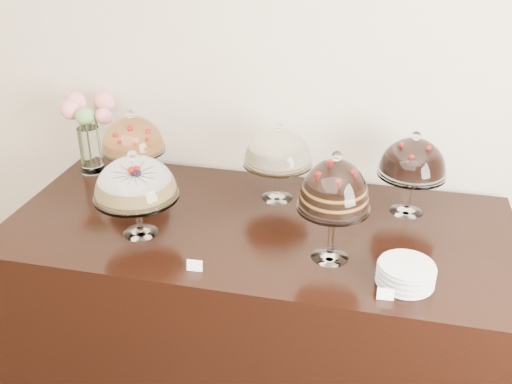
% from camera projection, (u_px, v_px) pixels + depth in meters
% --- Properties ---
extents(wall_back, '(5.00, 0.04, 3.00)m').
position_uv_depth(wall_back, '(227.00, 53.00, 2.74)').
color(wall_back, beige).
rests_on(wall_back, ground).
extents(display_counter, '(2.20, 1.00, 0.90)m').
position_uv_depth(display_counter, '(258.00, 305.00, 2.70)').
color(display_counter, black).
rests_on(display_counter, ground).
extents(cake_stand_sugar_sponge, '(0.35, 0.35, 0.38)m').
position_uv_depth(cake_stand_sugar_sponge, '(135.00, 181.00, 2.31)').
color(cake_stand_sugar_sponge, white).
rests_on(cake_stand_sugar_sponge, display_counter).
extents(cake_stand_choco_layer, '(0.28, 0.28, 0.46)m').
position_uv_depth(cake_stand_choco_layer, '(334.00, 189.00, 2.12)').
color(cake_stand_choco_layer, white).
rests_on(cake_stand_choco_layer, display_counter).
extents(cake_stand_cheesecake, '(0.32, 0.32, 0.38)m').
position_uv_depth(cake_stand_cheesecake, '(278.00, 150.00, 2.59)').
color(cake_stand_cheesecake, white).
rests_on(cake_stand_cheesecake, display_counter).
extents(cake_stand_dark_choco, '(0.30, 0.30, 0.39)m').
position_uv_depth(cake_stand_dark_choco, '(413.00, 161.00, 2.47)').
color(cake_stand_dark_choco, white).
rests_on(cake_stand_dark_choco, display_counter).
extents(cake_stand_fruit_tart, '(0.31, 0.31, 0.39)m').
position_uv_depth(cake_stand_fruit_tart, '(133.00, 137.00, 2.71)').
color(cake_stand_fruit_tart, white).
rests_on(cake_stand_fruit_tart, display_counter).
extents(flower_vase, '(0.26, 0.26, 0.41)m').
position_uv_depth(flower_vase, '(88.00, 125.00, 2.86)').
color(flower_vase, white).
rests_on(flower_vase, display_counter).
extents(plate_stack, '(0.21, 0.21, 0.08)m').
position_uv_depth(plate_stack, '(406.00, 274.00, 2.08)').
color(plate_stack, silver).
rests_on(plate_stack, display_counter).
extents(price_card_left, '(0.06, 0.02, 0.04)m').
position_uv_depth(price_card_left, '(195.00, 266.00, 2.17)').
color(price_card_left, white).
rests_on(price_card_left, display_counter).
extents(price_card_right, '(0.06, 0.02, 0.04)m').
position_uv_depth(price_card_right, '(386.00, 294.00, 2.01)').
color(price_card_right, white).
rests_on(price_card_right, display_counter).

